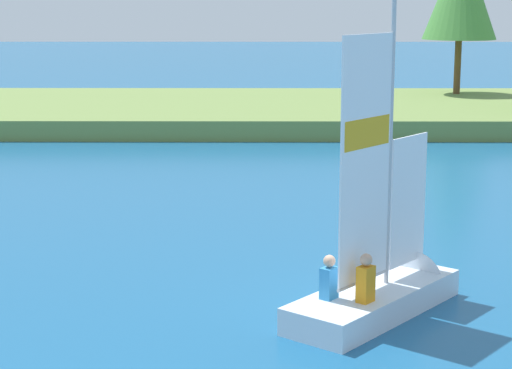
# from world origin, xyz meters

# --- Properties ---
(shore_bank) EXTENTS (80.00, 12.33, 0.77)m
(shore_bank) POSITION_xyz_m (0.00, 31.22, 0.38)
(shore_bank) COLOR olive
(shore_bank) RESTS_ON ground
(sailboat) EXTENTS (3.55, 3.98, 5.73)m
(sailboat) POSITION_xyz_m (4.41, 6.88, 0.43)
(sailboat) COLOR silver
(sailboat) RESTS_ON ground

